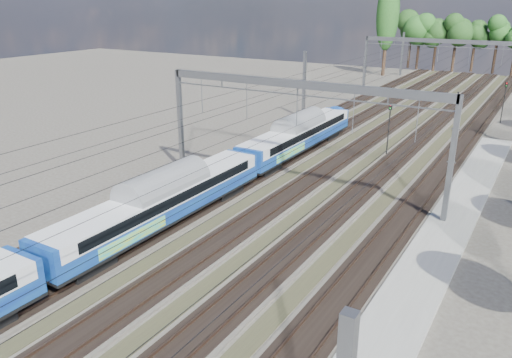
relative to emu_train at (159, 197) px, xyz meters
The scene contains 9 objects.
track_bed 26.35m from the emu_train, 80.13° to the left, with size 21.00×130.00×0.34m.
platform 16.68m from the emu_train, ahead, with size 3.00×70.00×0.30m, color gray.
catenary 34.12m from the emu_train, 81.80° to the left, with size 25.65×130.00×9.00m.
tree_belt 72.28m from the emu_train, 80.59° to the left, with size 39.65×99.78×11.89m.
poplar 80.05m from the emu_train, 97.23° to the left, with size 4.40×4.40×19.04m.
emu_train is the anchor object (origin of this frame).
worker 57.60m from the emu_train, 81.47° to the left, with size 0.59×0.39×1.61m, color black.
signal_near 25.82m from the emu_train, 72.64° to the left, with size 0.34×0.31×5.24m.
signal_far 48.40m from the emu_train, 71.07° to the left, with size 0.34×0.31×5.12m.
Camera 1 is at (16.70, -3.59, 14.66)m, focal length 35.00 mm.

